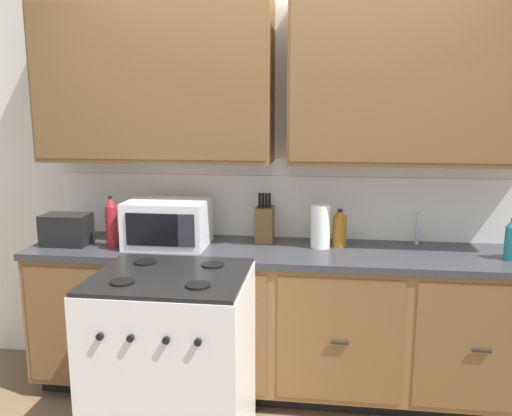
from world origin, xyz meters
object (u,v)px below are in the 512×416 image
object	(u,v)px
toaster	(66,229)
paper_towel_roll	(320,226)
bottle_amber	(340,228)
bottle_teal	(512,240)
knife_block	(265,224)
bottle_red	(111,222)
stove_range	(173,363)
microwave	(168,223)

from	to	relation	value
toaster	paper_towel_roll	world-z (taller)	paper_towel_roll
bottle_amber	paper_towel_roll	bearing A→B (deg)	-159.66
toaster	bottle_teal	xyz separation A→B (m)	(2.59, 0.01, 0.02)
knife_block	bottle_amber	xyz separation A→B (m)	(0.46, -0.06, -0.00)
toaster	bottle_teal	bearing A→B (deg)	0.16
bottle_red	stove_range	bearing A→B (deg)	-46.31
paper_towel_roll	toaster	bearing A→B (deg)	-175.10
microwave	bottle_teal	bearing A→B (deg)	-1.48
microwave	toaster	distance (m)	0.63
bottle_teal	knife_block	bearing A→B (deg)	170.82
bottle_teal	toaster	bearing A→B (deg)	-179.84
paper_towel_roll	knife_block	bearing A→B (deg)	163.83
microwave	paper_towel_roll	xyz separation A→B (m)	(0.92, 0.07, -0.01)
stove_range	paper_towel_roll	distance (m)	1.15
stove_range	microwave	size ratio (longest dim) A/B	1.98
stove_range	knife_block	distance (m)	1.04
bottle_teal	stove_range	bearing A→B (deg)	-162.30
microwave	bottle_red	size ratio (longest dim) A/B	1.53
toaster	bottle_red	distance (m)	0.30
stove_range	bottle_red	xyz separation A→B (m)	(-0.52, 0.54, 0.60)
toaster	paper_towel_roll	distance (m)	1.55
stove_range	paper_towel_roll	xyz separation A→B (m)	(0.73, 0.69, 0.57)
microwave	knife_block	world-z (taller)	knife_block
microwave	knife_block	size ratio (longest dim) A/B	1.55
stove_range	bottle_amber	bearing A→B (deg)	41.10
knife_block	toaster	bearing A→B (deg)	-168.99
stove_range	bottle_teal	distance (m)	1.94
microwave	bottle_teal	size ratio (longest dim) A/B	2.04
microwave	bottle_amber	size ratio (longest dim) A/B	2.09
knife_block	bottle_amber	world-z (taller)	knife_block
toaster	knife_block	distance (m)	1.22
stove_range	bottle_teal	bearing A→B (deg)	17.70
toaster	microwave	bearing A→B (deg)	5.32
knife_block	paper_towel_roll	bearing A→B (deg)	-16.17
bottle_teal	bottle_red	size ratio (longest dim) A/B	0.75
toaster	bottle_red	size ratio (longest dim) A/B	0.89
bottle_amber	toaster	bearing A→B (deg)	-173.98
microwave	stove_range	bearing A→B (deg)	-72.62
toaster	knife_block	bearing A→B (deg)	11.01
stove_range	bottle_teal	xyz separation A→B (m)	(1.77, 0.57, 0.56)
paper_towel_roll	bottle_teal	xyz separation A→B (m)	(1.05, -0.12, -0.02)
bottle_teal	paper_towel_roll	bearing A→B (deg)	173.21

